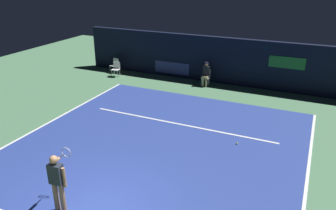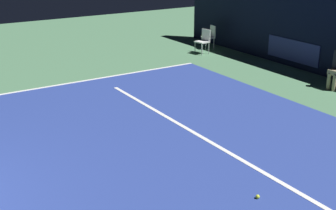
% 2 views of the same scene
% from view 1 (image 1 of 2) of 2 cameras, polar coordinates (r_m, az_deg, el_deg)
% --- Properties ---
extents(ground_plane, '(33.08, 33.08, 0.00)m').
position_cam_1_polar(ground_plane, '(12.52, -1.22, -6.66)').
color(ground_plane, '#4C7A56').
extents(court_surface, '(10.35, 10.43, 0.01)m').
position_cam_1_polar(court_surface, '(12.52, -1.22, -6.64)').
color(court_surface, navy).
rests_on(court_surface, ground).
extents(line_sideline_left, '(0.10, 10.43, 0.01)m').
position_cam_1_polar(line_sideline_left, '(11.56, 22.81, -11.23)').
color(line_sideline_left, white).
rests_on(line_sideline_left, court_surface).
extents(line_sideline_right, '(0.10, 10.43, 0.01)m').
position_cam_1_polar(line_sideline_right, '(15.23, -18.88, -2.36)').
color(line_sideline_right, white).
rests_on(line_sideline_right, court_surface).
extents(line_service, '(8.07, 0.10, 0.01)m').
position_cam_1_polar(line_service, '(13.99, 2.04, -3.30)').
color(line_service, white).
rests_on(line_service, court_surface).
extents(back_wall, '(17.22, 0.33, 2.60)m').
position_cam_1_polar(back_wall, '(19.03, 9.28, 7.55)').
color(back_wall, black).
rests_on(back_wall, ground).
extents(tennis_player, '(0.71, 0.93, 1.73)m').
position_cam_1_polar(tennis_player, '(9.30, -18.44, -12.11)').
color(tennis_player, '#8C6647').
rests_on(tennis_player, ground).
extents(line_judge_on_chair, '(0.47, 0.55, 1.32)m').
position_cam_1_polar(line_judge_on_chair, '(18.57, 6.50, 5.36)').
color(line_judge_on_chair, white).
rests_on(line_judge_on_chair, ground).
extents(courtside_chair_near, '(0.49, 0.47, 0.88)m').
position_cam_1_polar(courtside_chair_near, '(20.39, -8.92, 6.25)').
color(courtside_chair_near, white).
rests_on(courtside_chair_near, ground).
extents(courtside_chair_far, '(0.51, 0.49, 0.88)m').
position_cam_1_polar(courtside_chair_far, '(21.22, -9.10, 6.87)').
color(courtside_chair_far, white).
rests_on(courtside_chair_far, ground).
extents(tennis_ball, '(0.07, 0.07, 0.07)m').
position_cam_1_polar(tennis_ball, '(12.70, 11.77, -6.48)').
color(tennis_ball, '#CCE033').
rests_on(tennis_ball, court_surface).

